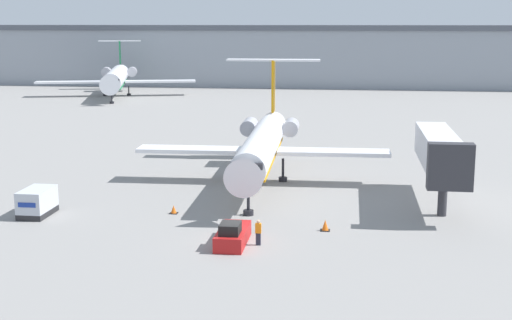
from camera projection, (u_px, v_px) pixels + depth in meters
name	position (u px, v px, depth m)	size (l,w,h in m)	color
ground_plane	(234.00, 244.00, 47.72)	(600.00, 600.00, 0.00)	gray
terminal_building	(318.00, 56.00, 163.15)	(180.00, 16.80, 13.83)	#8C939E
airplane_main	(262.00, 143.00, 65.24)	(23.27, 28.28, 10.69)	white
pushback_tug	(233.00, 235.00, 47.63)	(1.86, 4.75, 1.72)	#B21919
luggage_cart	(37.00, 202.00, 54.58)	(1.96, 3.53, 2.09)	#232326
worker_near_tug	(258.00, 232.00, 47.33)	(0.40, 0.24, 1.75)	#232838
traffic_cone_left	(174.00, 210.00, 55.27)	(0.62, 0.62, 0.65)	black
traffic_cone_right	(325.00, 225.00, 50.72)	(0.68, 0.68, 0.80)	black
airplane_parked_far_left	(116.00, 78.00, 141.02)	(31.12, 33.50, 10.57)	silver
jet_bridge	(440.00, 152.00, 56.79)	(3.20, 14.45, 6.19)	#2D2D33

